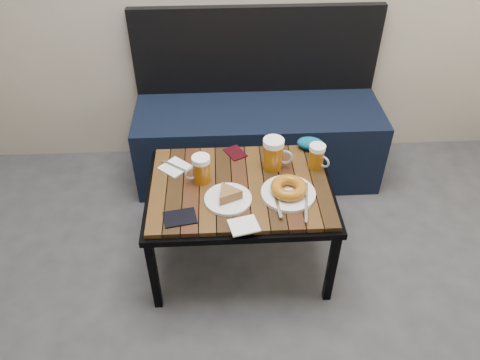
{
  "coord_description": "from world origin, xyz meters",
  "views": [
    {
      "loc": [
        -0.13,
        -0.53,
        1.83
      ],
      "look_at": [
        -0.05,
        1.07,
        0.5
      ],
      "focal_mm": 35.0,
      "sensor_mm": 36.0,
      "label": 1
    }
  ],
  "objects_px": {
    "plate_pie": "(228,196)",
    "knit_pouch": "(310,144)",
    "plate_bagel": "(288,190)",
    "beer_mug_left": "(201,169)",
    "passport_navy": "(180,218)",
    "beer_mug_centre": "(274,154)",
    "passport_burgundy": "(235,153)",
    "cafe_table": "(240,192)",
    "bench": "(258,133)",
    "beer_mug_right": "(317,156)"
  },
  "relations": [
    {
      "from": "bench",
      "to": "beer_mug_left",
      "type": "height_order",
      "value": "bench"
    },
    {
      "from": "beer_mug_left",
      "to": "knit_pouch",
      "type": "bearing_deg",
      "value": -175.32
    },
    {
      "from": "plate_pie",
      "to": "knit_pouch",
      "type": "bearing_deg",
      "value": 40.84
    },
    {
      "from": "knit_pouch",
      "to": "cafe_table",
      "type": "bearing_deg",
      "value": -144.16
    },
    {
      "from": "cafe_table",
      "to": "beer_mug_left",
      "type": "relative_size",
      "value": 6.39
    },
    {
      "from": "bench",
      "to": "beer_mug_centre",
      "type": "bearing_deg",
      "value": -87.97
    },
    {
      "from": "beer_mug_centre",
      "to": "plate_pie",
      "type": "height_order",
      "value": "beer_mug_centre"
    },
    {
      "from": "bench",
      "to": "plate_pie",
      "type": "xyz_separation_m",
      "value": [
        -0.2,
        -0.8,
        0.22
      ]
    },
    {
      "from": "cafe_table",
      "to": "plate_bagel",
      "type": "height_order",
      "value": "plate_bagel"
    },
    {
      "from": "cafe_table",
      "to": "plate_bagel",
      "type": "relative_size",
      "value": 2.7
    },
    {
      "from": "cafe_table",
      "to": "passport_burgundy",
      "type": "xyz_separation_m",
      "value": [
        -0.01,
        0.24,
        0.05
      ]
    },
    {
      "from": "plate_pie",
      "to": "passport_burgundy",
      "type": "bearing_deg",
      "value": 82.16
    },
    {
      "from": "plate_pie",
      "to": "plate_bagel",
      "type": "relative_size",
      "value": 0.66
    },
    {
      "from": "knit_pouch",
      "to": "bench",
      "type": "bearing_deg",
      "value": 116.57
    },
    {
      "from": "bench",
      "to": "passport_navy",
      "type": "height_order",
      "value": "bench"
    },
    {
      "from": "knit_pouch",
      "to": "passport_burgundy",
      "type": "bearing_deg",
      "value": -176.53
    },
    {
      "from": "plate_bagel",
      "to": "passport_navy",
      "type": "distance_m",
      "value": 0.48
    },
    {
      "from": "beer_mug_left",
      "to": "beer_mug_centre",
      "type": "relative_size",
      "value": 0.85
    },
    {
      "from": "beer_mug_left",
      "to": "beer_mug_right",
      "type": "height_order",
      "value": "beer_mug_left"
    },
    {
      "from": "beer_mug_left",
      "to": "plate_pie",
      "type": "relative_size",
      "value": 0.64
    },
    {
      "from": "cafe_table",
      "to": "beer_mug_right",
      "type": "height_order",
      "value": "beer_mug_right"
    },
    {
      "from": "knit_pouch",
      "to": "plate_bagel",
      "type": "bearing_deg",
      "value": -114.37
    },
    {
      "from": "plate_pie",
      "to": "passport_navy",
      "type": "height_order",
      "value": "plate_pie"
    },
    {
      "from": "plate_bagel",
      "to": "passport_burgundy",
      "type": "relative_size",
      "value": 2.86
    },
    {
      "from": "passport_navy",
      "to": "knit_pouch",
      "type": "distance_m",
      "value": 0.77
    },
    {
      "from": "beer_mug_right",
      "to": "passport_navy",
      "type": "height_order",
      "value": "beer_mug_right"
    },
    {
      "from": "beer_mug_right",
      "to": "passport_navy",
      "type": "relative_size",
      "value": 0.9
    },
    {
      "from": "bench",
      "to": "passport_burgundy",
      "type": "xyz_separation_m",
      "value": [
        -0.15,
        -0.46,
        0.2
      ]
    },
    {
      "from": "cafe_table",
      "to": "passport_navy",
      "type": "relative_size",
      "value": 6.3
    },
    {
      "from": "passport_navy",
      "to": "cafe_table",
      "type": "bearing_deg",
      "value": 117.05
    },
    {
      "from": "cafe_table",
      "to": "passport_navy",
      "type": "xyz_separation_m",
      "value": [
        -0.26,
        -0.2,
        0.05
      ]
    },
    {
      "from": "passport_burgundy",
      "to": "beer_mug_left",
      "type": "bearing_deg",
      "value": -157.4
    },
    {
      "from": "beer_mug_left",
      "to": "knit_pouch",
      "type": "xyz_separation_m",
      "value": [
        0.53,
        0.22,
        -0.04
      ]
    },
    {
      "from": "bench",
      "to": "plate_pie",
      "type": "bearing_deg",
      "value": -103.91
    },
    {
      "from": "beer_mug_left",
      "to": "beer_mug_centre",
      "type": "distance_m",
      "value": 0.34
    },
    {
      "from": "cafe_table",
      "to": "bench",
      "type": "bearing_deg",
      "value": 78.58
    },
    {
      "from": "knit_pouch",
      "to": "beer_mug_centre",
      "type": "bearing_deg",
      "value": -144.96
    },
    {
      "from": "cafe_table",
      "to": "knit_pouch",
      "type": "distance_m",
      "value": 0.45
    },
    {
      "from": "passport_burgundy",
      "to": "plate_bagel",
      "type": "bearing_deg",
      "value": -83.82
    },
    {
      "from": "bench",
      "to": "beer_mug_centre",
      "type": "distance_m",
      "value": 0.64
    },
    {
      "from": "passport_navy",
      "to": "knit_pouch",
      "type": "bearing_deg",
      "value": 116.01
    },
    {
      "from": "beer_mug_left",
      "to": "passport_navy",
      "type": "xyz_separation_m",
      "value": [
        -0.09,
        -0.24,
        -0.06
      ]
    },
    {
      "from": "plate_bagel",
      "to": "passport_burgundy",
      "type": "height_order",
      "value": "plate_bagel"
    },
    {
      "from": "beer_mug_left",
      "to": "cafe_table",
      "type": "bearing_deg",
      "value": 149.36
    },
    {
      "from": "beer_mug_centre",
      "to": "passport_burgundy",
      "type": "height_order",
      "value": "beer_mug_centre"
    },
    {
      "from": "bench",
      "to": "beer_mug_right",
      "type": "height_order",
      "value": "bench"
    },
    {
      "from": "beer_mug_left",
      "to": "plate_bagel",
      "type": "relative_size",
      "value": 0.42
    },
    {
      "from": "beer_mug_centre",
      "to": "passport_navy",
      "type": "distance_m",
      "value": 0.53
    },
    {
      "from": "plate_bagel",
      "to": "knit_pouch",
      "type": "distance_m",
      "value": 0.37
    },
    {
      "from": "bench",
      "to": "beer_mug_centre",
      "type": "height_order",
      "value": "bench"
    }
  ]
}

